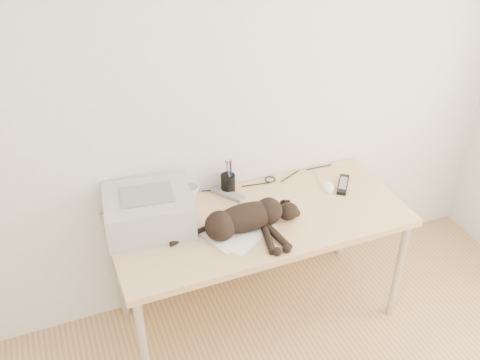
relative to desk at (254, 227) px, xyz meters
name	(u,v)px	position (x,y,z in m)	size (l,w,h in m)	color
wall_back	(235,95)	(0.00, 0.27, 0.69)	(3.50, 3.50, 0.00)	white
desk	(254,227)	(0.00, 0.00, 0.00)	(1.60, 0.70, 0.74)	#E9C888
printer	(148,211)	(-0.57, 0.06, 0.23)	(0.48, 0.42, 0.21)	#BBBBC0
papers	(239,232)	(-0.16, -0.16, 0.14)	(0.40, 0.35, 0.01)	white
cat	(243,220)	(-0.13, -0.16, 0.20)	(0.71, 0.32, 0.16)	black
mug	(190,194)	(-0.31, 0.19, 0.18)	(0.11, 0.11, 0.10)	silver
pen_cup	(228,183)	(-0.08, 0.20, 0.19)	(0.08, 0.08, 0.21)	black
remote_grey	(228,194)	(-0.09, 0.16, 0.14)	(0.05, 0.20, 0.02)	gray
remote_black	(343,185)	(0.57, 0.01, 0.14)	(0.05, 0.20, 0.02)	black
mouse	(328,185)	(0.48, 0.02, 0.15)	(0.07, 0.12, 0.04)	white
cable_tangle	(239,186)	(0.00, 0.22, 0.14)	(1.36, 0.07, 0.01)	black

